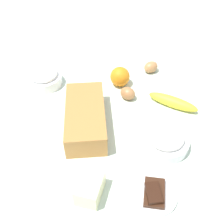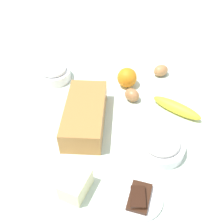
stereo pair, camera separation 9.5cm
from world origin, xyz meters
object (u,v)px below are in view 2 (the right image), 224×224
egg_near_butter (161,71)px  egg_beside_bowl (132,95)px  butter_block (76,185)px  orange_fruit (127,78)px  banana (177,108)px  sugar_bowl (53,72)px  loaf_pan (85,114)px  flour_bowl (161,145)px  chocolate_plate (139,198)px

egg_near_butter → egg_beside_bowl: bearing=-30.3°
egg_beside_bowl → butter_block: bearing=-15.4°
orange_fruit → egg_near_butter: 0.16m
banana → egg_near_butter: 0.23m
banana → orange_fruit: orange_fruit is taller
sugar_bowl → egg_near_butter: size_ratio=2.19×
loaf_pan → sugar_bowl: (-0.23, -0.19, -0.01)m
flour_bowl → egg_beside_bowl: (-0.23, -0.11, -0.01)m
sugar_bowl → egg_near_butter: (-0.09, 0.44, -0.01)m
egg_near_butter → butter_block: bearing=-20.3°
orange_fruit → egg_near_butter: size_ratio=1.25×
sugar_bowl → egg_near_butter: sugar_bowl is taller
flour_bowl → orange_fruit: size_ratio=1.93×
egg_beside_bowl → loaf_pan: bearing=-45.0°
flour_bowl → egg_beside_bowl: bearing=-154.1°
butter_block → chocolate_plate: bearing=89.1°
sugar_bowl → egg_beside_bowl: (0.08, 0.33, -0.01)m
flour_bowl → orange_fruit: 0.35m
orange_fruit → egg_beside_bowl: size_ratio=1.31×
sugar_bowl → egg_beside_bowl: size_ratio=2.29×
orange_fruit → egg_beside_bowl: 0.09m
flour_bowl → banana: 0.20m
loaf_pan → butter_block: bearing=1.6°
sugar_bowl → chocolate_plate: 0.64m
egg_beside_bowl → flour_bowl: bearing=25.9°
sugar_bowl → chocolate_plate: (0.50, 0.40, -0.02)m
egg_beside_bowl → chocolate_plate: bearing=8.6°
loaf_pan → sugar_bowl: size_ratio=2.12×
loaf_pan → egg_beside_bowl: 0.21m
loaf_pan → sugar_bowl: loaf_pan is taller
flour_bowl → chocolate_plate: 0.19m
loaf_pan → flour_bowl: bearing=65.9°
flour_bowl → butter_block: (0.18, -0.23, 0.00)m
butter_block → chocolate_plate: butter_block is taller
loaf_pan → banana: bearing=102.9°
flour_bowl → butter_block: bearing=-52.1°
sugar_bowl → butter_block: (0.49, 0.22, -0.00)m
sugar_bowl → banana: bearing=76.0°
sugar_bowl → egg_near_butter: 0.45m
banana → egg_beside_bowl: bearing=-104.0°
loaf_pan → egg_beside_bowl: size_ratio=4.84×
flour_bowl → banana: flour_bowl is taller
loaf_pan → orange_fruit: loaf_pan is taller
butter_block → sugar_bowl: bearing=-155.9°
butter_block → egg_beside_bowl: (-0.41, 0.11, -0.01)m
loaf_pan → egg_beside_bowl: (-0.15, 0.15, -0.02)m
orange_fruit → butter_block: (0.50, -0.08, -0.01)m
sugar_bowl → orange_fruit: orange_fruit is taller
chocolate_plate → egg_near_butter: bearing=176.0°
orange_fruit → chocolate_plate: bearing=10.5°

